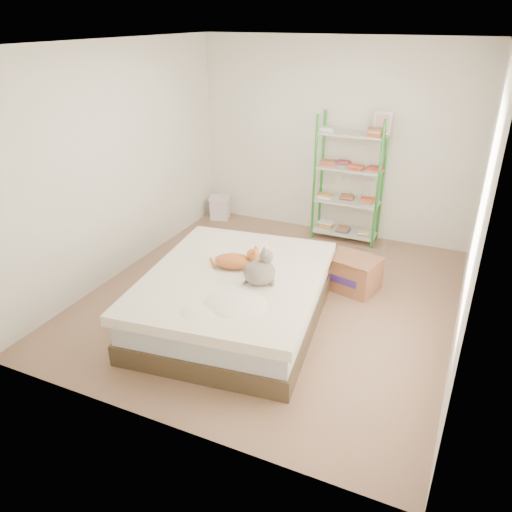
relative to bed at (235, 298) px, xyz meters
The scene contains 7 objects.
room 1.21m from the bed, 74.91° to the left, with size 3.81×4.21×2.61m.
bed is the anchor object (origin of this frame).
orange_cat 0.39m from the bed, 116.25° to the left, with size 0.47×0.25×0.19m, color #BF4A1E, non-canonical shape.
grey_cat 0.55m from the bed, 13.86° to the right, with size 0.27×0.32×0.36m, color gray, non-canonical shape.
shelf_unit 2.58m from the bed, 79.31° to the left, with size 0.90×0.36×1.74m.
cardboard_box 1.47m from the bed, 51.38° to the left, with size 0.64×0.64×0.44m.
white_bin 2.86m from the bed, 120.98° to the left, with size 0.36×0.33×0.34m.
Camera 1 is at (1.80, -4.42, 2.82)m, focal length 35.00 mm.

